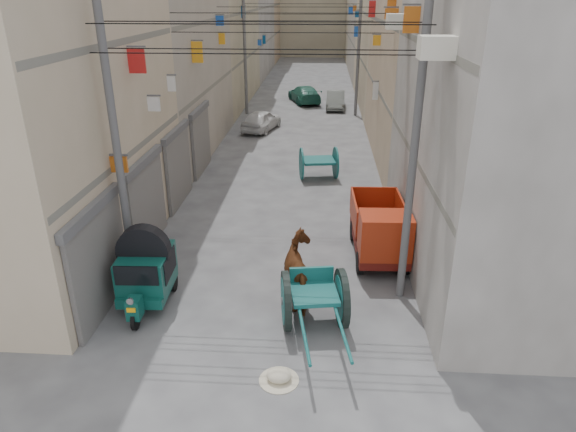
# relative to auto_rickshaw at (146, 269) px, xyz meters

# --- Properties ---
(building_row_left) EXTENTS (8.00, 62.00, 14.00)m
(building_row_left) POSITION_rel_auto_rickshaw_xyz_m (-5.04, 28.87, 5.49)
(building_row_left) COLOR #BEAA90
(building_row_left) RESTS_ON ground
(building_row_right) EXTENTS (8.00, 62.00, 14.00)m
(building_row_right) POSITION_rel_auto_rickshaw_xyz_m (10.95, 28.87, 5.49)
(building_row_right) COLOR #ABA5A0
(building_row_right) RESTS_ON ground
(end_cap_building) EXTENTS (22.00, 10.00, 13.00)m
(end_cap_building) POSITION_rel_auto_rickshaw_xyz_m (2.96, 60.75, 5.53)
(end_cap_building) COLOR #B2A68C
(end_cap_building) RESTS_ON ground
(shutters_left) EXTENTS (0.18, 14.40, 2.88)m
(shutters_left) POSITION_rel_auto_rickshaw_xyz_m (-0.96, 5.12, 0.53)
(shutters_left) COLOR #515156
(shutters_left) RESTS_ON ground
(signboards) EXTENTS (8.22, 40.52, 5.67)m
(signboards) POSITION_rel_auto_rickshaw_xyz_m (2.95, 16.41, 2.46)
(signboards) COLOR navy
(signboards) RESTS_ON ground
(utility_poles) EXTENTS (7.40, 22.20, 8.00)m
(utility_poles) POSITION_rel_auto_rickshaw_xyz_m (2.96, 11.75, 3.03)
(utility_poles) COLOR #525254
(utility_poles) RESTS_ON ground
(overhead_cables) EXTENTS (7.40, 22.52, 1.12)m
(overhead_cables) POSITION_rel_auto_rickshaw_xyz_m (2.96, 9.15, 5.80)
(overhead_cables) COLOR black
(overhead_cables) RESTS_ON ground
(auto_rickshaw) EXTENTS (1.40, 2.35, 1.64)m
(auto_rickshaw) POSITION_rel_auto_rickshaw_xyz_m (0.00, 0.00, 0.00)
(auto_rickshaw) COLOR black
(auto_rickshaw) RESTS_ON ground
(tonga_cart) EXTENTS (1.69, 3.32, 1.44)m
(tonga_cart) POSITION_rel_auto_rickshaw_xyz_m (4.29, -0.76, -0.22)
(tonga_cart) COLOR black
(tonga_cart) RESTS_ON ground
(mini_truck) EXTENTS (1.58, 3.33, 1.84)m
(mini_truck) POSITION_rel_auto_rickshaw_xyz_m (6.17, 2.59, -0.08)
(mini_truck) COLOR black
(mini_truck) RESTS_ON ground
(second_cart) EXTENTS (1.75, 1.60, 1.38)m
(second_cart) POSITION_rel_auto_rickshaw_xyz_m (4.27, 10.01, -0.23)
(second_cart) COLOR #125251
(second_cart) RESTS_ON ground
(feed_sack) EXTENTS (0.52, 0.42, 0.26)m
(feed_sack) POSITION_rel_auto_rickshaw_xyz_m (3.61, -2.76, -0.83)
(feed_sack) COLOR beige
(feed_sack) RESTS_ON ground
(horse) EXTENTS (1.44, 2.15, 1.67)m
(horse) POSITION_rel_auto_rickshaw_xyz_m (3.97, 0.36, -0.13)
(horse) COLOR maroon
(horse) RESTS_ON ground
(distant_car_white) EXTENTS (2.31, 3.78, 1.20)m
(distant_car_white) POSITION_rel_auto_rickshaw_xyz_m (0.85, 18.31, -0.36)
(distant_car_white) COLOR silver
(distant_car_white) RESTS_ON ground
(distant_car_grey) EXTENTS (1.33, 3.56, 1.16)m
(distant_car_grey) POSITION_rel_auto_rickshaw_xyz_m (5.28, 24.89, -0.38)
(distant_car_grey) COLOR slate
(distant_car_grey) RESTS_ON ground
(distant_car_green) EXTENTS (2.83, 4.48, 1.21)m
(distant_car_green) POSITION_rel_auto_rickshaw_xyz_m (3.04, 26.87, -0.36)
(distant_car_green) COLOR #216250
(distant_car_green) RESTS_ON ground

